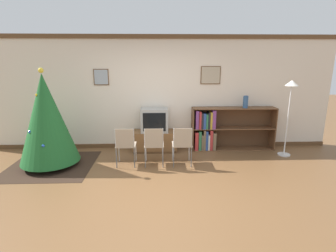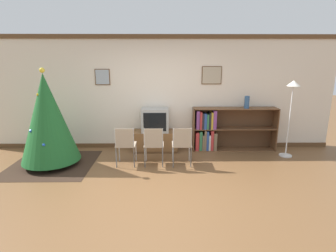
# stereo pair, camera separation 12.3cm
# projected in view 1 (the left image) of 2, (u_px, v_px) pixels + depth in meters

# --- Properties ---
(ground_plane) EXTENTS (24.00, 24.00, 0.00)m
(ground_plane) POSITION_uv_depth(u_px,v_px,m) (154.00, 187.00, 4.51)
(ground_plane) COLOR brown
(wall_back) EXTENTS (8.57, 0.11, 2.70)m
(wall_back) POSITION_uv_depth(u_px,v_px,m) (155.00, 93.00, 6.30)
(wall_back) COLOR silver
(wall_back) RESTS_ON ground_plane
(area_rug) EXTENTS (1.70, 1.66, 0.01)m
(area_rug) POSITION_uv_depth(u_px,v_px,m) (52.00, 165.00, 5.44)
(area_rug) COLOR #332319
(area_rug) RESTS_ON ground_plane
(christmas_tree) EXTENTS (1.16, 1.16, 1.98)m
(christmas_tree) POSITION_uv_depth(u_px,v_px,m) (47.00, 119.00, 5.20)
(christmas_tree) COLOR maroon
(christmas_tree) RESTS_ON area_rug
(tv_console) EXTENTS (1.05, 0.47, 0.49)m
(tv_console) POSITION_uv_depth(u_px,v_px,m) (155.00, 141.00, 6.28)
(tv_console) COLOR brown
(tv_console) RESTS_ON ground_plane
(television) EXTENTS (0.63, 0.46, 0.55)m
(television) POSITION_uv_depth(u_px,v_px,m) (154.00, 120.00, 6.15)
(television) COLOR #9E9E99
(television) RESTS_ON tv_console
(folding_chair_left) EXTENTS (0.40, 0.40, 0.82)m
(folding_chair_left) POSITION_uv_depth(u_px,v_px,m) (125.00, 144.00, 5.30)
(folding_chair_left) COLOR tan
(folding_chair_left) RESTS_ON ground_plane
(folding_chair_center) EXTENTS (0.40, 0.40, 0.82)m
(folding_chair_center) POSITION_uv_depth(u_px,v_px,m) (154.00, 144.00, 5.32)
(folding_chair_center) COLOR tan
(folding_chair_center) RESTS_ON ground_plane
(folding_chair_right) EXTENTS (0.40, 0.40, 0.82)m
(folding_chair_right) POSITION_uv_depth(u_px,v_px,m) (182.00, 144.00, 5.34)
(folding_chair_right) COLOR tan
(folding_chair_right) RESTS_ON ground_plane
(bookshelf) EXTENTS (1.99, 0.36, 1.03)m
(bookshelf) POSITION_uv_depth(u_px,v_px,m) (218.00, 130.00, 6.33)
(bookshelf) COLOR brown
(bookshelf) RESTS_ON ground_plane
(vase) EXTENTS (0.12, 0.12, 0.29)m
(vase) POSITION_uv_depth(u_px,v_px,m) (246.00, 102.00, 6.15)
(vase) COLOR #335684
(vase) RESTS_ON bookshelf
(standing_lamp) EXTENTS (0.28, 0.28, 1.71)m
(standing_lamp) POSITION_uv_depth(u_px,v_px,m) (290.00, 98.00, 5.72)
(standing_lamp) COLOR silver
(standing_lamp) RESTS_ON ground_plane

